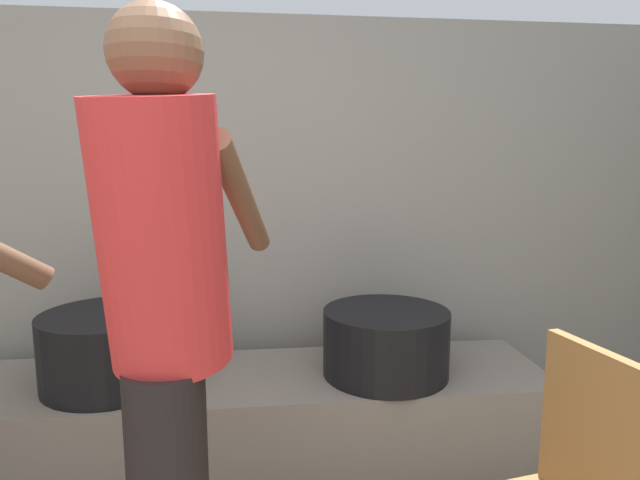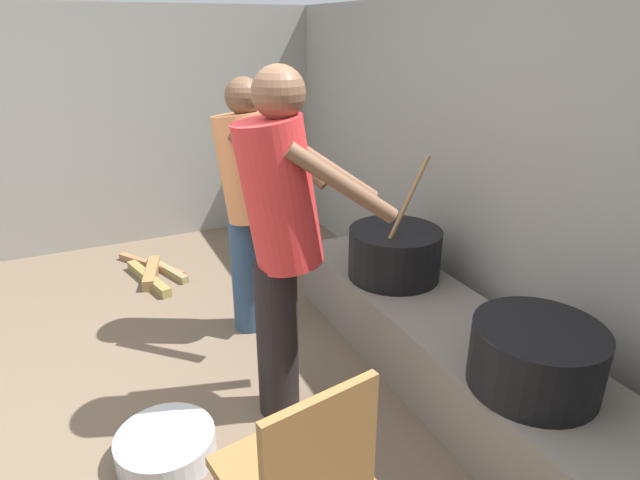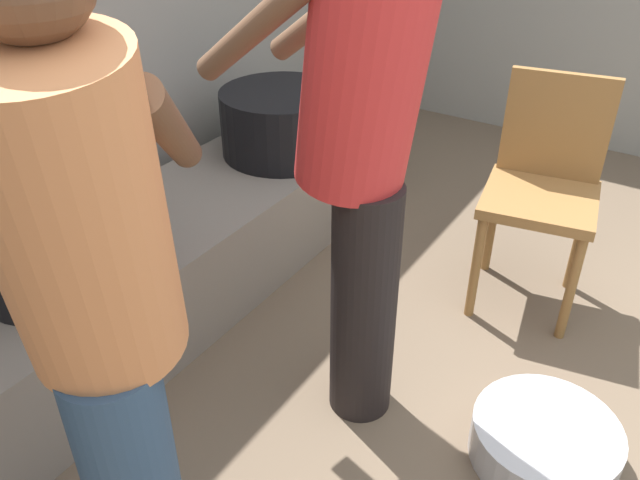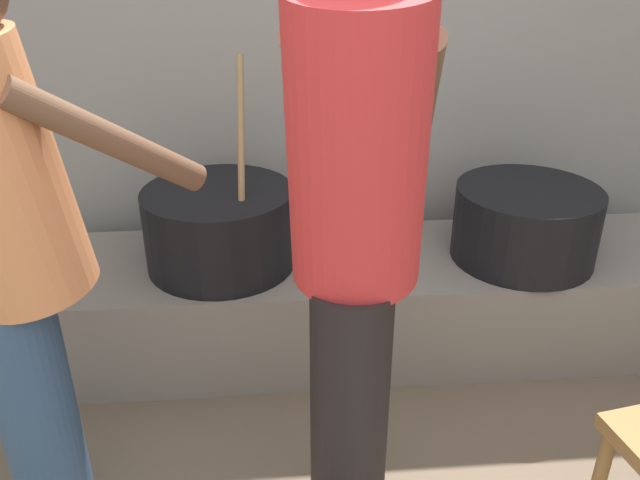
# 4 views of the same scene
# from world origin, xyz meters

# --- Properties ---
(block_enclosure_rear) EXTENTS (5.57, 0.20, 1.97)m
(block_enclosure_rear) POSITION_xyz_m (0.00, 2.33, 0.98)
(block_enclosure_rear) COLOR gray
(block_enclosure_rear) RESTS_ON ground_plane
(hearth_ledge) EXTENTS (2.52, 0.60, 0.40)m
(hearth_ledge) POSITION_xyz_m (0.25, 1.81, 0.20)
(hearth_ledge) COLOR slate
(hearth_ledge) RESTS_ON ground_plane
(cooking_pot_main) EXTENTS (0.55, 0.55, 0.75)m
(cooking_pot_main) POSITION_xyz_m (-0.32, 1.80, 0.55)
(cooking_pot_main) COLOR black
(cooking_pot_main) RESTS_ON hearth_ledge
(cooking_pot_secondary) EXTENTS (0.53, 0.53, 0.28)m
(cooking_pot_secondary) POSITION_xyz_m (0.81, 1.76, 0.54)
(cooking_pot_secondary) COLOR black
(cooking_pot_secondary) RESTS_ON hearth_ledge
(cook_in_red_shirt) EXTENTS (0.46, 0.73, 1.66)m
(cook_in_red_shirt) POSITION_xyz_m (0.06, 0.95, 0.95)
(cook_in_red_shirt) COLOR black
(cook_in_red_shirt) RESTS_ON ground_plane
(cook_in_orange_shirt) EXTENTS (0.71, 0.65, 1.55)m
(cook_in_orange_shirt) POSITION_xyz_m (-0.74, 1.05, 0.88)
(cook_in_orange_shirt) COLOR navy
(cook_in_orange_shirt) RESTS_ON ground_plane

